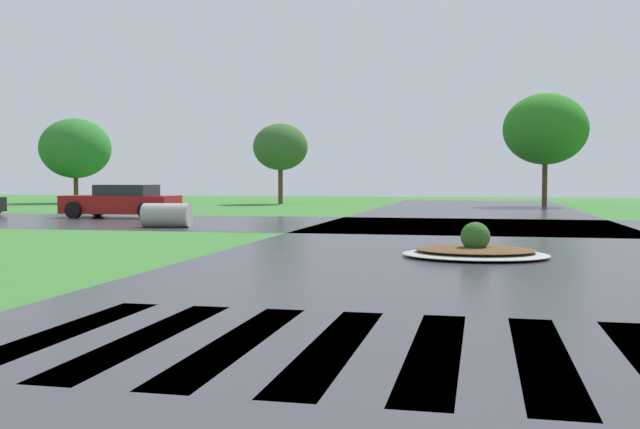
# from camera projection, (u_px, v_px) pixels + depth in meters

# --- Properties ---
(asphalt_roadway) EXTENTS (9.81, 80.00, 0.01)m
(asphalt_roadway) POSITION_uv_depth(u_px,v_px,m) (458.00, 267.00, 12.53)
(asphalt_roadway) COLOR #35353A
(asphalt_roadway) RESTS_ON ground
(asphalt_cross_road) EXTENTS (90.00, 8.83, 0.01)m
(asphalt_cross_road) POSITION_uv_depth(u_px,v_px,m) (469.00, 226.00, 23.64)
(asphalt_cross_road) COLOR #35353A
(asphalt_cross_road) RESTS_ON ground
(crosswalk_stripes) EXTENTS (7.65, 3.41, 0.01)m
(crosswalk_stripes) POSITION_uv_depth(u_px,v_px,m) (435.00, 351.00, 6.40)
(crosswalk_stripes) COLOR white
(crosswalk_stripes) RESTS_ON ground
(median_island) EXTENTS (2.78, 2.30, 0.68)m
(median_island) POSITION_uv_depth(u_px,v_px,m) (475.00, 251.00, 14.08)
(median_island) COLOR #9E9B93
(median_island) RESTS_ON ground
(car_blue_compact) EXTENTS (4.39, 2.05, 1.28)m
(car_blue_compact) POSITION_uv_depth(u_px,v_px,m) (122.00, 202.00, 28.57)
(car_blue_compact) COLOR maroon
(car_blue_compact) RESTS_ON ground
(drainage_pipe_stack) EXTENTS (1.52, 0.87, 0.75)m
(drainage_pipe_stack) POSITION_uv_depth(u_px,v_px,m) (167.00, 215.00, 22.85)
(drainage_pipe_stack) COLOR #9E9B93
(drainage_pipe_stack) RESTS_ON ground
(background_treeline) EXTENTS (44.90, 5.11, 6.19)m
(background_treeline) POSITION_uv_depth(u_px,v_px,m) (375.00, 139.00, 42.50)
(background_treeline) COLOR #4C3823
(background_treeline) RESTS_ON ground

